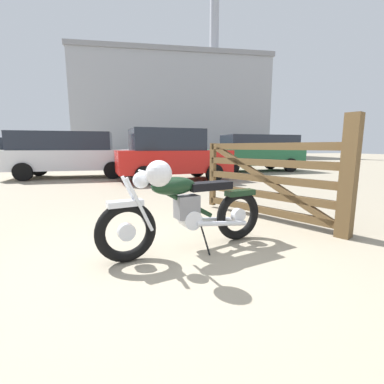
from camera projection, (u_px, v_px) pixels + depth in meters
ground_plane at (184, 263)px, 2.77m from camera, size 80.00×80.00×0.00m
vintage_motorcycle at (185, 209)px, 3.01m from camera, size 2.04×0.84×1.07m
timber_gate at (282, 178)px, 4.12m from camera, size 1.29×2.31×1.60m
red_hatchback_near at (171, 154)px, 9.35m from camera, size 4.05×2.13×1.78m
pale_sedan_back at (256, 152)px, 13.08m from camera, size 4.73×2.04×1.74m
blue_hatchback_right at (70, 153)px, 10.37m from camera, size 4.72×2.02×1.74m
white_estate_far at (174, 152)px, 15.07m from camera, size 4.06×2.16×1.78m
industrial_building at (172, 110)px, 33.32m from camera, size 22.54×12.71×20.75m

